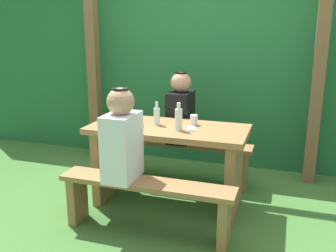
{
  "coord_description": "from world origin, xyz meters",
  "views": [
    {
      "loc": [
        1.01,
        -3.05,
        1.6
      ],
      "look_at": [
        0.0,
        0.0,
        0.75
      ],
      "focal_mm": 40.29,
      "sensor_mm": 36.0,
      "label": 1
    }
  ],
  "objects_px": {
    "bench_near": "(146,196)",
    "bottle_left": "(157,116)",
    "bench_far": "(184,153)",
    "person_black_coat": "(181,110)",
    "picnic_table": "(168,152)",
    "drinking_glass": "(194,120)",
    "person_white_shirt": "(122,138)",
    "cell_phone": "(191,129)",
    "bottle_right": "(179,119)"
  },
  "relations": [
    {
      "from": "picnic_table",
      "to": "drinking_glass",
      "type": "height_order",
      "value": "drinking_glass"
    },
    {
      "from": "bottle_right",
      "to": "bench_near",
      "type": "bearing_deg",
      "value": -104.95
    },
    {
      "from": "drinking_glass",
      "to": "cell_phone",
      "type": "bearing_deg",
      "value": -83.77
    },
    {
      "from": "cell_phone",
      "to": "person_black_coat",
      "type": "bearing_deg",
      "value": 94.58
    },
    {
      "from": "picnic_table",
      "to": "person_white_shirt",
      "type": "distance_m",
      "value": 0.63
    },
    {
      "from": "bench_near",
      "to": "bottle_right",
      "type": "bearing_deg",
      "value": 75.05
    },
    {
      "from": "picnic_table",
      "to": "bottle_right",
      "type": "relative_size",
      "value": 5.86
    },
    {
      "from": "bench_far",
      "to": "drinking_glass",
      "type": "xyz_separation_m",
      "value": [
        0.2,
        -0.41,
        0.47
      ]
    },
    {
      "from": "drinking_glass",
      "to": "bottle_left",
      "type": "relative_size",
      "value": 0.44
    },
    {
      "from": "picnic_table",
      "to": "person_white_shirt",
      "type": "bearing_deg",
      "value": -109.55
    },
    {
      "from": "person_black_coat",
      "to": "bench_far",
      "type": "bearing_deg",
      "value": 4.15
    },
    {
      "from": "drinking_glass",
      "to": "cell_phone",
      "type": "height_order",
      "value": "drinking_glass"
    },
    {
      "from": "picnic_table",
      "to": "drinking_glass",
      "type": "bearing_deg",
      "value": 33.15
    },
    {
      "from": "person_black_coat",
      "to": "drinking_glass",
      "type": "height_order",
      "value": "person_black_coat"
    },
    {
      "from": "drinking_glass",
      "to": "cell_phone",
      "type": "distance_m",
      "value": 0.16
    },
    {
      "from": "bench_near",
      "to": "bottle_left",
      "type": "xyz_separation_m",
      "value": [
        -0.12,
        0.58,
        0.51
      ]
    },
    {
      "from": "bench_near",
      "to": "person_white_shirt",
      "type": "relative_size",
      "value": 1.95
    },
    {
      "from": "bench_far",
      "to": "person_black_coat",
      "type": "distance_m",
      "value": 0.46
    },
    {
      "from": "picnic_table",
      "to": "bottle_left",
      "type": "relative_size",
      "value": 6.7
    },
    {
      "from": "picnic_table",
      "to": "cell_phone",
      "type": "xyz_separation_m",
      "value": [
        0.22,
        -0.02,
        0.24
      ]
    },
    {
      "from": "person_black_coat",
      "to": "bottle_right",
      "type": "distance_m",
      "value": 0.65
    },
    {
      "from": "person_white_shirt",
      "to": "drinking_glass",
      "type": "height_order",
      "value": "person_white_shirt"
    },
    {
      "from": "bottle_right",
      "to": "person_black_coat",
      "type": "bearing_deg",
      "value": 105.06
    },
    {
      "from": "person_white_shirt",
      "to": "bottle_right",
      "type": "distance_m",
      "value": 0.56
    },
    {
      "from": "picnic_table",
      "to": "bottle_right",
      "type": "bearing_deg",
      "value": -34.63
    },
    {
      "from": "picnic_table",
      "to": "drinking_glass",
      "type": "xyz_separation_m",
      "value": [
        0.2,
        0.13,
        0.28
      ]
    },
    {
      "from": "bench_near",
      "to": "cell_phone",
      "type": "height_order",
      "value": "cell_phone"
    },
    {
      "from": "bench_far",
      "to": "cell_phone",
      "type": "xyz_separation_m",
      "value": [
        0.22,
        -0.56,
        0.43
      ]
    },
    {
      "from": "drinking_glass",
      "to": "bottle_right",
      "type": "xyz_separation_m",
      "value": [
        -0.08,
        -0.22,
        0.06
      ]
    },
    {
      "from": "drinking_glass",
      "to": "person_black_coat",
      "type": "bearing_deg",
      "value": 121.03
    },
    {
      "from": "person_black_coat",
      "to": "picnic_table",
      "type": "bearing_deg",
      "value": -85.18
    },
    {
      "from": "picnic_table",
      "to": "bench_near",
      "type": "bearing_deg",
      "value": -90.0
    },
    {
      "from": "bench_far",
      "to": "person_white_shirt",
      "type": "height_order",
      "value": "person_white_shirt"
    },
    {
      "from": "person_black_coat",
      "to": "bottle_right",
      "type": "bearing_deg",
      "value": -74.94
    },
    {
      "from": "bottle_left",
      "to": "person_black_coat",
      "type": "bearing_deg",
      "value": 82.05
    },
    {
      "from": "bottle_left",
      "to": "cell_phone",
      "type": "bearing_deg",
      "value": -8.5
    },
    {
      "from": "bottle_left",
      "to": "picnic_table",
      "type": "bearing_deg",
      "value": -15.57
    },
    {
      "from": "drinking_glass",
      "to": "bottle_left",
      "type": "bearing_deg",
      "value": -162.73
    },
    {
      "from": "bench_near",
      "to": "person_black_coat",
      "type": "distance_m",
      "value": 1.18
    },
    {
      "from": "person_white_shirt",
      "to": "bottle_right",
      "type": "height_order",
      "value": "person_white_shirt"
    },
    {
      "from": "bench_far",
      "to": "person_black_coat",
      "type": "height_order",
      "value": "person_black_coat"
    },
    {
      "from": "drinking_glass",
      "to": "bottle_right",
      "type": "distance_m",
      "value": 0.24
    },
    {
      "from": "bench_far",
      "to": "drinking_glass",
      "type": "height_order",
      "value": "drinking_glass"
    },
    {
      "from": "bench_near",
      "to": "bench_far",
      "type": "xyz_separation_m",
      "value": [
        0.0,
        1.09,
        0.0
      ]
    },
    {
      "from": "bench_far",
      "to": "person_white_shirt",
      "type": "relative_size",
      "value": 1.95
    },
    {
      "from": "bottle_left",
      "to": "cell_phone",
      "type": "height_order",
      "value": "bottle_left"
    },
    {
      "from": "bench_far",
      "to": "person_black_coat",
      "type": "relative_size",
      "value": 1.95
    },
    {
      "from": "person_white_shirt",
      "to": "person_black_coat",
      "type": "bearing_deg",
      "value": 82.29
    },
    {
      "from": "picnic_table",
      "to": "bottle_right",
      "type": "height_order",
      "value": "bottle_right"
    },
    {
      "from": "bench_near",
      "to": "cell_phone",
      "type": "xyz_separation_m",
      "value": [
        0.22,
        0.53,
        0.43
      ]
    }
  ]
}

